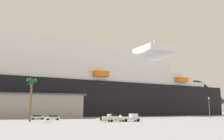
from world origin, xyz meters
TOP-DOWN VIEW (x-y plane):
  - ground_plane at (0.00, 30.00)m, footprint 600.00×600.00m
  - cruise_ship at (-18.81, 58.35)m, footprint 278.33×59.31m
  - terminal_building at (-35.73, 34.32)m, footprint 65.23×25.59m
  - pickup_truck at (-0.82, -10.16)m, footprint 5.68×2.47m
  - small_boat_on_trailer at (-6.04, -9.94)m, footprint 7.91×2.34m
  - palm_tree at (-27.41, -0.10)m, footprint 3.22×3.23m
  - street_lamp at (32.78, -4.83)m, footprint 0.56×0.56m
  - parked_car_white_van at (-19.60, 9.28)m, footprint 4.61×1.99m
  - parked_car_black_coupe at (4.95, 19.51)m, footprint 4.65×2.19m
  - parked_car_silver_sedan at (-23.82, 15.45)m, footprint 4.72×2.29m

SIDE VIEW (x-z plane):
  - ground_plane at x=0.00m, z-range 0.00..0.00m
  - parked_car_white_van at x=-19.60m, z-range 0.04..1.62m
  - parked_car_black_coupe at x=4.95m, z-range 0.04..1.62m
  - parked_car_silver_sedan at x=-23.82m, z-range 0.04..1.62m
  - small_boat_on_trailer at x=-6.04m, z-range -0.11..2.04m
  - pickup_truck at x=-0.82m, z-range -0.06..2.14m
  - terminal_building at x=-35.73m, z-range 0.02..9.63m
  - street_lamp at x=32.78m, z-range 1.19..8.87m
  - palm_tree at x=-27.41m, z-range 3.66..15.90m
  - cruise_ship at x=-18.81m, z-range -11.35..43.66m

